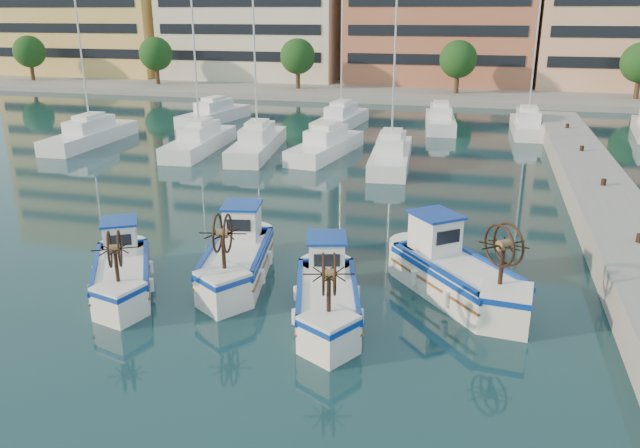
{
  "coord_description": "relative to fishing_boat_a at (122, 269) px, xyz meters",
  "views": [
    {
      "loc": [
        7.36,
        -16.96,
        8.93
      ],
      "look_at": [
        1.75,
        4.18,
        1.5
      ],
      "focal_mm": 35.0,
      "sensor_mm": 36.0,
      "label": 1
    }
  ],
  "objects": [
    {
      "name": "fishing_boat_b",
      "position": [
        3.39,
        1.95,
        0.08
      ],
      "size": [
        2.83,
        4.99,
        3.03
      ],
      "rotation": [
        0.0,
        0.0,
        0.19
      ],
      "color": "white",
      "rests_on": "ground"
    },
    {
      "name": "yacht_marina",
      "position": [
        0.92,
        27.22,
        -0.23
      ],
      "size": [
        42.18,
        23.17,
        11.5
      ],
      "color": "white",
      "rests_on": "ground"
    },
    {
      "name": "fishing_boat_c",
      "position": [
        7.17,
        -0.14,
        0.03
      ],
      "size": [
        2.96,
        4.7,
        2.85
      ],
      "rotation": [
        0.0,
        0.0,
        0.27
      ],
      "color": "white",
      "rests_on": "ground"
    },
    {
      "name": "quay",
      "position": [
        17.06,
        7.97,
        -0.16
      ],
      "size": [
        3.0,
        60.0,
        1.2
      ],
      "primitive_type": "cube",
      "color": "gray",
      "rests_on": "ground"
    },
    {
      "name": "fishing_boat_d",
      "position": [
        10.84,
        2.43,
        0.12
      ],
      "size": [
        4.71,
        5.06,
        3.18
      ],
      "rotation": [
        0.0,
        0.0,
        0.7
      ],
      "color": "white",
      "rests_on": "ground"
    },
    {
      "name": "fishing_boat_a",
      "position": [
        0.0,
        0.0,
        0.0
      ],
      "size": [
        3.63,
        4.53,
        2.74
      ],
      "rotation": [
        0.0,
        0.0,
        0.52
      ],
      "color": "white",
      "rests_on": "ground"
    },
    {
      "name": "ground",
      "position": [
        4.06,
        -0.03,
        -0.76
      ],
      "size": [
        300.0,
        300.0,
        0.0
      ],
      "primitive_type": "plane",
      "color": "#193C41",
      "rests_on": "ground"
    }
  ]
}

